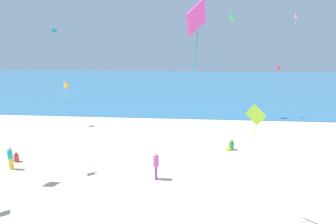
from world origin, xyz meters
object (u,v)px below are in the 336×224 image
(kite_magenta, at_px, (196,19))
(person_3, at_px, (16,158))
(kite_red, at_px, (278,67))
(kite_lime, at_px, (256,115))
(beach_chair_far_left, at_px, (91,169))
(kite_orange, at_px, (65,84))
(person_4, at_px, (156,164))
(kite_teal, at_px, (54,31))
(person_1, at_px, (10,157))
(person_0, at_px, (231,146))
(kite_pink, at_px, (296,15))
(kite_green, at_px, (232,17))

(kite_magenta, bearing_deg, person_3, 141.31)
(kite_red, xyz_separation_m, kite_lime, (-6.13, -19.21, -0.70))
(kite_magenta, bearing_deg, kite_red, 69.81)
(beach_chair_far_left, xyz_separation_m, kite_orange, (-6.05, 10.26, 3.87))
(beach_chair_far_left, relative_size, person_4, 0.49)
(kite_lime, bearing_deg, kite_teal, 133.78)
(kite_magenta, bearing_deg, person_4, 105.27)
(kite_red, relative_size, kite_teal, 0.82)
(person_1, distance_m, kite_red, 25.66)
(person_1, height_order, kite_magenta, kite_magenta)
(beach_chair_far_left, xyz_separation_m, person_0, (9.03, 4.91, 0.05))
(person_1, distance_m, person_4, 9.30)
(kite_pink, bearing_deg, kite_magenta, -112.54)
(kite_green, relative_size, kite_orange, 0.80)
(beach_chair_far_left, bearing_deg, kite_orange, -98.50)
(person_1, relative_size, kite_teal, 1.15)
(person_1, height_order, kite_pink, kite_pink)
(person_0, distance_m, kite_red, 13.05)
(kite_red, bearing_deg, kite_magenta, -110.19)
(person_1, bearing_deg, person_0, -142.44)
(person_3, relative_size, kite_teal, 0.53)
(beach_chair_far_left, bearing_deg, kite_teal, -97.78)
(kite_green, height_order, kite_orange, kite_green)
(kite_green, bearing_deg, beach_chair_far_left, -123.27)
(person_0, relative_size, kite_lime, 0.53)
(kite_green, height_order, kite_red, kite_green)
(kite_green, bearing_deg, kite_pink, 21.50)
(kite_magenta, relative_size, kite_pink, 1.23)
(person_1, relative_size, kite_green, 1.03)
(person_0, bearing_deg, kite_pink, -149.61)
(person_3, distance_m, kite_magenta, 17.18)
(kite_teal, distance_m, kite_lime, 25.65)
(person_0, height_order, kite_green, kite_green)
(kite_teal, bearing_deg, kite_red, 2.32)
(person_0, xyz_separation_m, kite_magenta, (-2.81, -13.16, 7.93))
(person_4, distance_m, kite_orange, 15.06)
(kite_red, xyz_separation_m, kite_magenta, (-8.68, -23.59, 2.73))
(person_0, bearing_deg, kite_teal, -55.93)
(kite_green, bearing_deg, kite_orange, -163.30)
(person_0, height_order, kite_magenta, kite_magenta)
(kite_green, xyz_separation_m, kite_red, (5.02, 0.30, -5.06))
(kite_teal, bearing_deg, kite_magenta, -56.57)
(person_3, relative_size, kite_red, 0.64)
(person_4, bearing_deg, kite_lime, 136.42)
(beach_chair_far_left, bearing_deg, kite_lime, 117.17)
(person_1, bearing_deg, kite_teal, -57.35)
(kite_green, bearing_deg, person_4, -110.53)
(kite_green, xyz_separation_m, kite_pink, (7.19, 2.83, 0.38))
(person_3, xyz_separation_m, kite_red, (20.55, 14.08, 5.24))
(beach_chair_far_left, xyz_separation_m, kite_magenta, (6.22, -8.25, 7.98))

